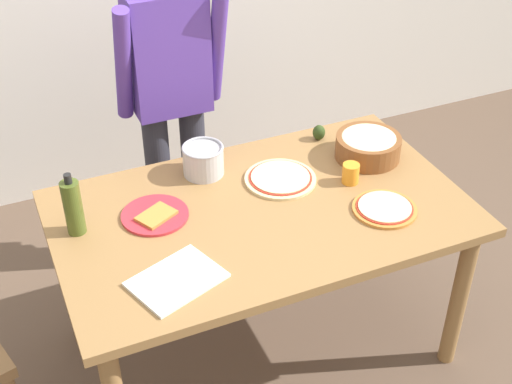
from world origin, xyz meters
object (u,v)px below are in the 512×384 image
person_cook (171,91)px  popcorn_bowl (368,145)px  dining_table (261,228)px  plate_with_slice (155,215)px  pizza_raw_on_board (280,178)px  cutting_board_white (177,280)px  steel_pot (203,160)px  cup_orange (351,173)px  avocado (319,132)px  pizza_cooked_on_tray (385,208)px  olive_oil_bottle (73,207)px

person_cook → popcorn_bowl: (0.69, -0.59, -0.12)m
dining_table → plate_with_slice: 0.42m
pizza_raw_on_board → cutting_board_white: (-0.58, -0.41, -0.00)m
dining_table → pizza_raw_on_board: size_ratio=5.39×
steel_pot → pizza_raw_on_board: bearing=-32.9°
plate_with_slice → cutting_board_white: 0.38m
person_cook → popcorn_bowl: size_ratio=5.79×
cup_orange → cutting_board_white: bearing=-161.2°
dining_table → cup_orange: cup_orange is taller
avocado → pizza_raw_on_board: bearing=-142.4°
cup_orange → person_cook: bearing=125.6°
person_cook → cup_orange: bearing=-54.4°
plate_with_slice → pizza_cooked_on_tray: bearing=-20.7°
person_cook → cup_orange: 0.91m
pizza_raw_on_board → cup_orange: bearing=-26.0°
person_cook → avocado: (0.56, -0.38, -0.14)m
olive_oil_bottle → cutting_board_white: 0.49m
dining_table → popcorn_bowl: (0.57, 0.16, 0.15)m
olive_oil_bottle → steel_pot: olive_oil_bottle is taller
olive_oil_bottle → steel_pot: bearing=17.6°
plate_with_slice → cutting_board_white: plate_with_slice is taller
dining_table → pizza_cooked_on_tray: size_ratio=6.35×
dining_table → steel_pot: bearing=109.8°
pizza_cooked_on_tray → dining_table: bearing=155.8°
pizza_raw_on_board → plate_with_slice: 0.55m
popcorn_bowl → person_cook: bearing=139.2°
dining_table → plate_with_slice: size_ratio=6.15×
olive_oil_bottle → cup_orange: bearing=-6.3°
pizza_raw_on_board → cutting_board_white: bearing=-144.8°
olive_oil_bottle → steel_pot: size_ratio=1.48×
pizza_raw_on_board → pizza_cooked_on_tray: bearing=-50.7°
plate_with_slice → cup_orange: (0.80, -0.09, 0.03)m
popcorn_bowl → cup_orange: popcorn_bowl is taller
pizza_raw_on_board → cup_orange: size_ratio=3.49×
dining_table → pizza_raw_on_board: pizza_raw_on_board is taller
olive_oil_bottle → cup_orange: 1.10m
steel_pot → cup_orange: 0.61m
olive_oil_bottle → plate_with_slice: bearing=-5.9°
popcorn_bowl → olive_oil_bottle: bearing=-179.2°
popcorn_bowl → cutting_board_white: 1.09m
plate_with_slice → person_cook: bearing=66.3°
dining_table → pizza_cooked_on_tray: (0.44, -0.20, 0.10)m
plate_with_slice → olive_oil_bottle: 0.31m
pizza_cooked_on_tray → popcorn_bowl: bearing=69.3°
pizza_cooked_on_tray → cup_orange: size_ratio=2.96×
dining_table → person_cook: size_ratio=0.99×
pizza_cooked_on_tray → cutting_board_white: bearing=-175.8°
steel_pot → cutting_board_white: steel_pot is taller
person_cook → popcorn_bowl: bearing=-40.8°
pizza_cooked_on_tray → steel_pot: steel_pot is taller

